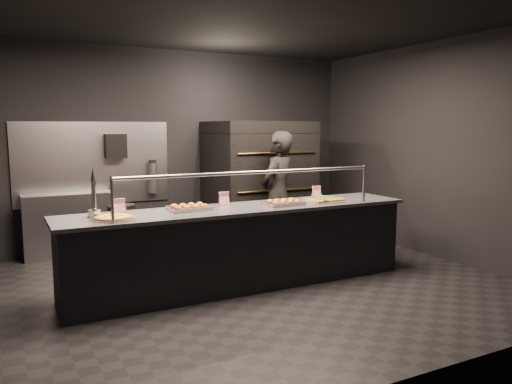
% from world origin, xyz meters
% --- Properties ---
extents(room, '(6.04, 6.00, 3.00)m').
position_xyz_m(room, '(-0.02, 0.05, 1.50)').
color(room, black).
rests_on(room, ground).
extents(service_counter, '(4.10, 0.78, 1.37)m').
position_xyz_m(service_counter, '(0.00, -0.00, 0.46)').
color(service_counter, black).
rests_on(service_counter, ground).
extents(pizza_oven, '(1.50, 1.23, 1.91)m').
position_xyz_m(pizza_oven, '(1.20, 1.90, 0.97)').
color(pizza_oven, black).
rests_on(pizza_oven, ground).
extents(prep_shelf, '(1.20, 0.35, 0.90)m').
position_xyz_m(prep_shelf, '(-1.60, 2.32, 0.45)').
color(prep_shelf, '#99999E').
rests_on(prep_shelf, ground).
extents(towel_dispenser, '(0.30, 0.20, 0.35)m').
position_xyz_m(towel_dispenser, '(-0.90, 2.39, 1.55)').
color(towel_dispenser, black).
rests_on(towel_dispenser, room).
extents(fire_extinguisher, '(0.14, 0.14, 0.51)m').
position_xyz_m(fire_extinguisher, '(-0.35, 2.40, 1.06)').
color(fire_extinguisher, '#B2B2B7').
rests_on(fire_extinguisher, room).
extents(beer_tap, '(0.13, 0.19, 0.50)m').
position_xyz_m(beer_tap, '(-1.60, 0.11, 1.06)').
color(beer_tap, silver).
rests_on(beer_tap, service_counter).
extents(round_pizza, '(0.42, 0.42, 0.03)m').
position_xyz_m(round_pizza, '(-1.45, -0.10, 0.94)').
color(round_pizza, silver).
rests_on(round_pizza, service_counter).
extents(slider_tray_a, '(0.45, 0.34, 0.07)m').
position_xyz_m(slider_tray_a, '(-0.60, 0.09, 0.95)').
color(slider_tray_a, silver).
rests_on(slider_tray_a, service_counter).
extents(slider_tray_b, '(0.45, 0.34, 0.07)m').
position_xyz_m(slider_tray_b, '(0.50, -0.07, 0.95)').
color(slider_tray_b, silver).
rests_on(slider_tray_b, service_counter).
extents(square_pizza, '(0.50, 0.50, 0.05)m').
position_xyz_m(square_pizza, '(1.08, -0.04, 0.94)').
color(square_pizza, silver).
rests_on(square_pizza, service_counter).
extents(condiment_jar, '(0.15, 0.06, 0.10)m').
position_xyz_m(condiment_jar, '(-1.37, 0.12, 0.97)').
color(condiment_jar, silver).
rests_on(condiment_jar, service_counter).
extents(tent_cards, '(2.64, 0.04, 0.15)m').
position_xyz_m(tent_cards, '(-0.07, 0.28, 1.00)').
color(tent_cards, white).
rests_on(tent_cards, service_counter).
extents(trash_bin, '(0.42, 0.42, 0.70)m').
position_xyz_m(trash_bin, '(-0.90, 2.22, 0.35)').
color(trash_bin, black).
rests_on(trash_bin, ground).
extents(worker, '(0.77, 0.70, 1.77)m').
position_xyz_m(worker, '(1.03, 0.98, 0.88)').
color(worker, black).
rests_on(worker, ground).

